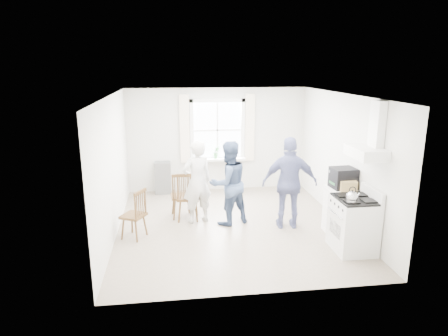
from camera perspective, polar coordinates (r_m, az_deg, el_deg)
The scene contains 16 objects.
room_shell at distance 7.72m, azimuth 1.20°, elevation 0.72°, with size 4.62×5.12×2.64m.
window_assembly at distance 10.06m, azimuth -0.93°, elevation 4.91°, with size 1.88×0.24×1.70m.
range_hood at distance 6.97m, azimuth 20.11°, elevation 3.39°, with size 0.45×0.76×0.94m.
shelf_unit at distance 10.12m, azimuth -8.73°, elevation -1.38°, with size 0.40×0.30×0.80m, color slate.
gas_stove at distance 7.29m, azimuth 18.01°, elevation -7.61°, with size 0.68×0.76×1.12m.
kettle at distance 6.87m, azimuth 17.81°, elevation -3.98°, with size 0.19×0.19×0.27m.
low_cabinet at distance 7.92m, azimuth 16.30°, elevation -5.96°, with size 0.50×0.55×0.90m, color white.
stereo_stack at distance 7.78m, azimuth 16.66°, elevation -1.37°, with size 0.46×0.41×0.38m.
cardboard_box at distance 7.65m, azimuth 17.28°, elevation -2.44°, with size 0.30×0.21×0.19m, color tan.
windsor_chair_a at distance 8.33m, azimuth -6.09°, elevation -3.26°, with size 0.45×0.44×1.00m.
windsor_chair_b at distance 8.17m, azimuth -5.24°, elevation -3.39°, with size 0.47×0.46×1.05m.
windsor_chair_c at distance 7.53m, azimuth -12.22°, elevation -5.73°, with size 0.53×0.53×0.95m.
person_left at distance 8.06m, azimuth -3.89°, elevation -1.99°, with size 0.62×0.62×1.71m, color silver.
person_mid at distance 7.96m, azimuth 0.64°, elevation -2.19°, with size 0.83×0.83×1.70m, color #405277.
person_right at distance 7.86m, azimuth 9.36°, elevation -2.16°, with size 1.07×1.07×1.82m, color navy.
potted_plant at distance 10.06m, azimuth -1.13°, elevation 2.23°, with size 0.17×0.17×0.30m, color #2E6831.
Camera 1 is at (-1.15, -7.41, 3.13)m, focal length 32.00 mm.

